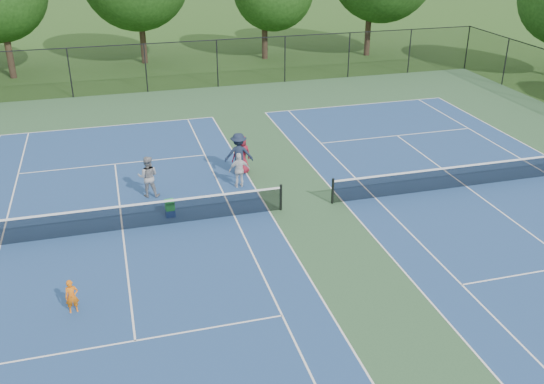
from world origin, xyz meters
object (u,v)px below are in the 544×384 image
object	(u,v)px
instructor	(148,177)
ball_crate	(170,213)
bystander_a	(239,170)
ball_hopper	(170,205)
bystander_b	(239,154)
child_player	(72,297)
bystander_c	(241,155)

from	to	relation	value
instructor	ball_crate	bearing A→B (deg)	118.96
bystander_a	ball_crate	size ratio (longest dim) A/B	4.31
ball_hopper	bystander_a	bearing A→B (deg)	31.31
bystander_b	ball_crate	bearing A→B (deg)	52.72
child_player	bystander_c	distance (m)	10.94
ball_crate	ball_hopper	bearing A→B (deg)	0.00
child_player	instructor	xyz separation A→B (m)	(2.81, 7.21, 0.33)
ball_crate	ball_hopper	size ratio (longest dim) A/B	0.88
bystander_a	bystander_b	distance (m)	1.31
instructor	bystander_b	bearing A→B (deg)	-151.12
bystander_b	ball_crate	distance (m)	4.69
instructor	ball_hopper	xyz separation A→B (m)	(0.59, -2.00, -0.38)
instructor	child_player	bearing A→B (deg)	81.24
ball_hopper	bystander_b	bearing A→B (deg)	43.15
child_player	ball_crate	world-z (taller)	child_player
ball_crate	bystander_c	bearing A→B (deg)	42.97
bystander_c	ball_crate	distance (m)	4.85
bystander_a	bystander_c	xyz separation A→B (m)	(0.41, 1.38, 0.12)
instructor	bystander_a	bearing A→B (deg)	-169.18
bystander_a	child_player	bearing A→B (deg)	47.49
bystander_c	ball_crate	size ratio (longest dim) A/B	4.98
child_player	bystander_b	size ratio (longest dim) A/B	0.55
bystander_b	bystander_c	bearing A→B (deg)	-131.91
instructor	ball_crate	world-z (taller)	instructor
child_player	ball_hopper	distance (m)	6.22
bystander_a	ball_hopper	bearing A→B (deg)	31.29
instructor	bystander_a	world-z (taller)	instructor
bystander_b	bystander_c	world-z (taller)	bystander_b
bystander_a	bystander_c	distance (m)	1.45
instructor	bystander_b	size ratio (longest dim) A/B	0.90
bystander_a	ball_crate	bearing A→B (deg)	31.29
instructor	ball_crate	distance (m)	2.20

